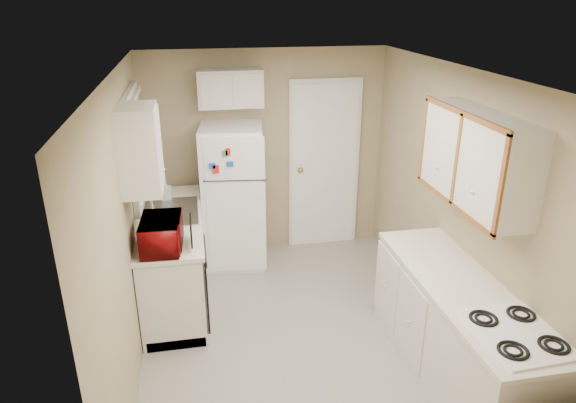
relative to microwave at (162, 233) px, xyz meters
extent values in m
plane|color=#B2B0A6|center=(1.15, -0.25, -1.05)|extent=(3.80, 3.80, 0.00)
plane|color=white|center=(1.15, -0.25, 1.35)|extent=(3.80, 3.80, 0.00)
plane|color=tan|center=(-0.25, -0.25, 0.15)|extent=(3.80, 3.80, 0.00)
plane|color=tan|center=(2.55, -0.25, 0.15)|extent=(3.80, 3.80, 0.00)
plane|color=tan|center=(1.15, 1.65, 0.15)|extent=(2.80, 2.80, 0.00)
plane|color=tan|center=(1.15, -2.15, 0.15)|extent=(2.80, 2.80, 0.00)
cube|color=silver|center=(0.05, 0.65, -0.60)|extent=(0.60, 1.80, 0.90)
cube|color=black|center=(0.34, 0.05, -0.56)|extent=(0.03, 0.58, 0.72)
cube|color=gray|center=(0.05, 0.80, -0.19)|extent=(0.54, 0.74, 0.16)
imported|color=maroon|center=(0.00, 0.00, 0.00)|extent=(0.51, 0.30, 0.33)
imported|color=silver|center=(0.00, 1.15, -0.05)|extent=(0.11, 0.11, 0.22)
cube|color=silver|center=(-0.21, 0.80, 0.55)|extent=(0.10, 0.98, 1.08)
cube|color=silver|center=(-0.10, -0.03, 0.75)|extent=(0.30, 0.45, 0.70)
cube|color=white|center=(0.73, 1.33, -0.24)|extent=(0.74, 0.73, 1.63)
cube|color=silver|center=(0.75, 1.50, 0.95)|extent=(0.70, 0.30, 0.40)
cube|color=white|center=(1.85, 1.61, -0.03)|extent=(0.86, 0.06, 2.08)
cube|color=silver|center=(2.25, -1.05, -0.60)|extent=(0.60, 2.00, 0.90)
cube|color=white|center=(2.30, -1.66, -0.66)|extent=(0.55, 0.67, 0.79)
cube|color=silver|center=(2.40, -0.75, 0.75)|extent=(0.30, 1.20, 0.70)
camera|label=1|loc=(0.33, -4.09, 1.90)|focal=32.00mm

